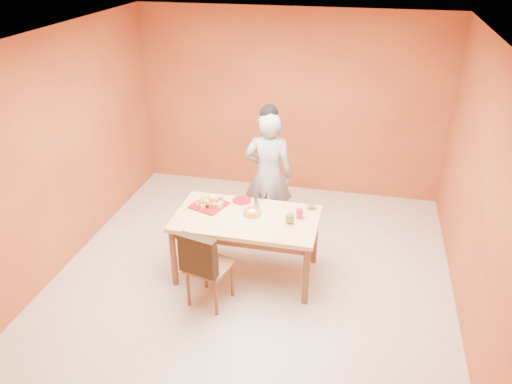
% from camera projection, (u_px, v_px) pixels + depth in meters
% --- Properties ---
extents(floor, '(5.00, 5.00, 0.00)m').
position_uv_depth(floor, '(251.00, 282.00, 5.73)').
color(floor, beige).
rests_on(floor, ground).
extents(ceiling, '(5.00, 5.00, 0.00)m').
position_uv_depth(ceiling, '(249.00, 41.00, 4.49)').
color(ceiling, white).
rests_on(ceiling, wall_back).
extents(wall_back, '(4.50, 0.00, 4.50)m').
position_uv_depth(wall_back, '(290.00, 104.00, 7.27)').
color(wall_back, '#BC652B').
rests_on(wall_back, floor).
extents(wall_left, '(0.00, 5.00, 5.00)m').
position_uv_depth(wall_left, '(54.00, 157.00, 5.55)').
color(wall_left, '#BC652B').
rests_on(wall_left, floor).
extents(wall_right, '(0.00, 5.00, 5.00)m').
position_uv_depth(wall_right, '(483.00, 199.00, 4.66)').
color(wall_right, '#BC652B').
rests_on(wall_right, floor).
extents(dining_table, '(1.60, 0.90, 0.76)m').
position_uv_depth(dining_table, '(246.00, 224.00, 5.59)').
color(dining_table, '#F2DC7F').
rests_on(dining_table, floor).
extents(dining_chair, '(0.52, 0.59, 0.93)m').
position_uv_depth(dining_chair, '(209.00, 265.00, 5.21)').
color(dining_chair, brown).
rests_on(dining_chair, floor).
extents(pastry_pile, '(0.32, 0.32, 0.10)m').
position_uv_depth(pastry_pile, '(209.00, 200.00, 5.73)').
color(pastry_pile, '#E0B560').
rests_on(pastry_pile, pastry_platter).
extents(person, '(0.65, 0.46, 1.69)m').
position_uv_depth(person, '(268.00, 175.00, 6.31)').
color(person, '#97989A').
rests_on(person, floor).
extents(pastry_platter, '(0.45, 0.45, 0.02)m').
position_uv_depth(pastry_platter, '(209.00, 205.00, 5.76)').
color(pastry_platter, maroon).
rests_on(pastry_platter, dining_table).
extents(red_dinner_plate, '(0.28, 0.28, 0.01)m').
position_uv_depth(red_dinner_plate, '(242.00, 200.00, 5.87)').
color(red_dinner_plate, maroon).
rests_on(red_dinner_plate, dining_table).
extents(white_cake_plate, '(0.27, 0.27, 0.01)m').
position_uv_depth(white_cake_plate, '(252.00, 215.00, 5.56)').
color(white_cake_plate, silver).
rests_on(white_cake_plate, dining_table).
extents(sponge_cake, '(0.23, 0.23, 0.05)m').
position_uv_depth(sponge_cake, '(252.00, 213.00, 5.55)').
color(sponge_cake, gold).
rests_on(sponge_cake, white_cake_plate).
extents(cake_server, '(0.12, 0.25, 0.01)m').
position_uv_depth(cake_server, '(257.00, 203.00, 5.69)').
color(cake_server, silver).
rests_on(cake_server, sponge_cake).
extents(egg_ornament, '(0.12, 0.11, 0.14)m').
position_uv_depth(egg_ornament, '(290.00, 218.00, 5.39)').
color(egg_ornament, olive).
rests_on(egg_ornament, dining_table).
extents(magenta_glass, '(0.10, 0.10, 0.11)m').
position_uv_depth(magenta_glass, '(300.00, 213.00, 5.50)').
color(magenta_glass, '#CA1E5F').
rests_on(magenta_glass, dining_table).
extents(checker_tin, '(0.10, 0.10, 0.03)m').
position_uv_depth(checker_tin, '(311.00, 207.00, 5.71)').
color(checker_tin, '#33200E').
rests_on(checker_tin, dining_table).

